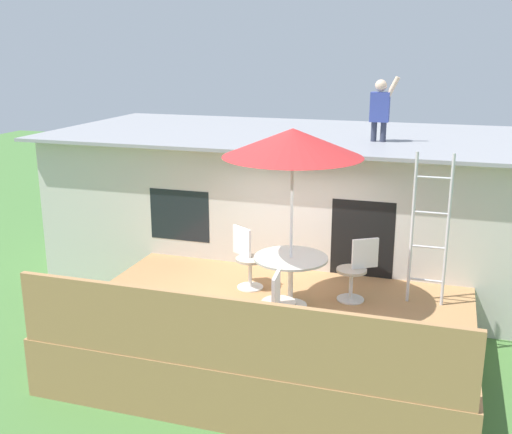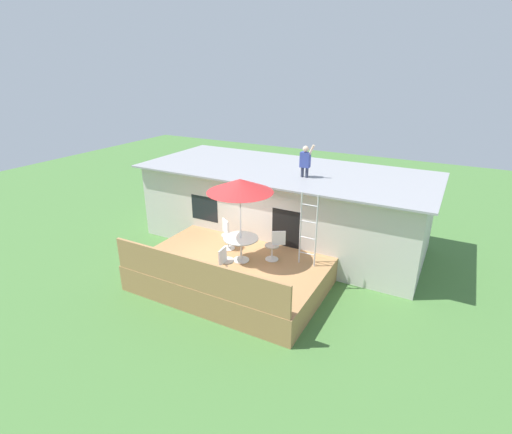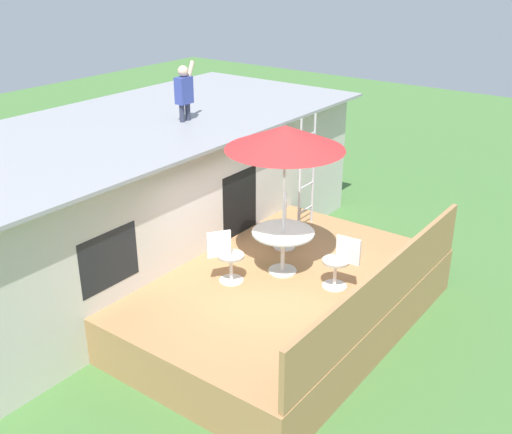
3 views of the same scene
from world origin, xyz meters
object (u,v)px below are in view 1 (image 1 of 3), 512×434
Objects in this scene: patio_umbrella at (293,143)px; patio_chair_right at (356,270)px; patio_chair_left at (247,258)px; step_ladder at (430,230)px; person_figure at (381,106)px; patio_chair_near at (278,306)px; patio_table at (291,268)px.

patio_chair_right is (0.84, 0.53, -1.89)m from patio_umbrella.
patio_umbrella is 2.13m from patio_chair_left.
person_figure reaches higher than step_ladder.
step_ladder is 2.39× the size of patio_chair_right.
step_ladder reaches higher than patio_chair_near.
step_ladder is at bearing -50.18° from patio_chair_near.
patio_umbrella is 2.76× the size of patio_chair_near.
patio_umbrella reaches higher than patio_chair_left.
patio_umbrella reaches higher than step_ladder.
patio_table is 0.99m from patio_chair_left.
patio_chair_near is at bearing -134.71° from step_ladder.
person_figure is at bearing 74.05° from patio_umbrella.
patio_table is 0.94× the size of person_figure.
patio_chair_near is at bearing -26.39° from patio_chair_left.
patio_chair_left is at bearing -176.32° from step_ladder.
patio_chair_left and patio_chair_near have the same top height.
patio_chair_right is at bearing -169.98° from step_ladder.
patio_umbrella is at bearing -0.00° from patio_chair_right.
patio_table is 1.04m from patio_chair_near.
person_figure is 3.55m from patio_chair_left.
patio_chair_near is (-0.71, -3.87, -2.14)m from person_figure.
patio_umbrella reaches higher than patio_chair_right.
patio_chair_right is (0.84, 0.53, -0.13)m from patio_table.
patio_umbrella is at bearing -90.00° from patio_table.
patio_table is 1.13× the size of patio_chair_near.
patio_chair_left is at bearing -32.47° from patio_chair_right.
patio_table is 1.13× the size of patio_chair_left.
step_ladder is 2.72m from patio_chair_left.
person_figure is at bearing 87.83° from patio_chair_left.
patio_table is at bearing -0.00° from patio_chair_right.
person_figure reaches higher than patio_umbrella.
person_figure is at bearing -121.63° from patio_chair_right.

